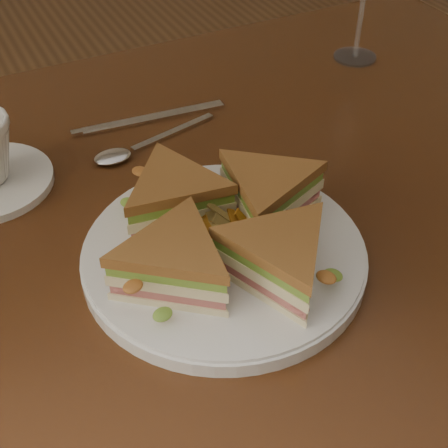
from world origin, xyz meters
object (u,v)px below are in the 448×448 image
plate (224,255)px  knife (144,120)px  spoon (128,151)px  table (220,248)px  sandwich_wedges (224,228)px

plate → knife: plate is taller
spoon → knife: (0.05, 0.06, -0.00)m
table → plate: 0.16m
sandwich_wedges → plate: bearing=-146.3°
plate → knife: 0.29m
table → spoon: bearing=122.0°
table → spoon: (-0.07, 0.12, 0.10)m
plate → knife: (0.03, 0.29, -0.01)m
plate → table: bearing=65.6°
spoon → sandwich_wedges: bearing=-98.3°
plate → sandwich_wedges: sandwich_wedges is taller
sandwich_wedges → spoon: bearing=95.3°
table → spoon: size_ratio=6.64×
plate → knife: bearing=85.0°
plate → spoon: bearing=95.3°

